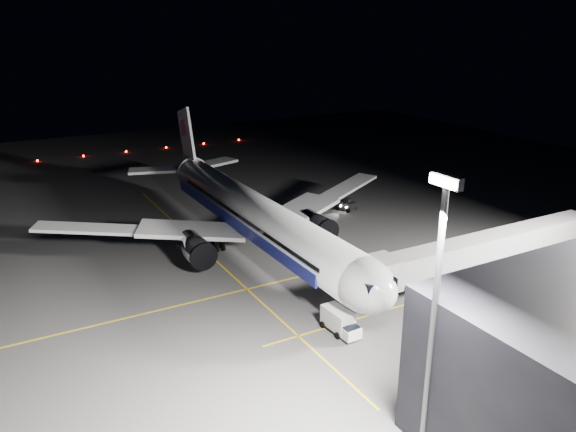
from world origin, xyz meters
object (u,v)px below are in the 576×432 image
(service_truck, at_px, (340,321))
(safety_cone_b, at_px, (311,237))
(safety_cone_a, at_px, (262,231))
(baggage_tug, at_px, (347,205))
(floodlight_mast_south, at_px, (436,297))
(airliner, at_px, (252,213))
(safety_cone_c, at_px, (329,252))
(jet_bridge, at_px, (477,249))

(service_truck, xyz_separation_m, safety_cone_b, (-23.85, 11.04, -0.98))
(service_truck, relative_size, safety_cone_a, 7.86)
(baggage_tug, bearing_deg, floodlight_mast_south, -49.14)
(safety_cone_a, bearing_deg, floodlight_mast_south, -12.30)
(service_truck, distance_m, safety_cone_a, 30.02)
(service_truck, bearing_deg, airliner, 172.76)
(floodlight_mast_south, height_order, baggage_tug, floodlight_mast_south)
(safety_cone_b, bearing_deg, floodlight_mast_south, -20.47)
(safety_cone_b, xyz_separation_m, safety_cone_c, (5.99, -0.79, -0.05))
(floodlight_mast_south, relative_size, safety_cone_a, 34.08)
(jet_bridge, height_order, safety_cone_a, jet_bridge)
(safety_cone_a, bearing_deg, airliner, -39.46)
(jet_bridge, relative_size, safety_cone_c, 66.59)
(safety_cone_b, bearing_deg, airliner, -94.42)
(airliner, bearing_deg, safety_cone_a, 140.54)
(service_truck, relative_size, safety_cone_c, 9.25)
(safety_cone_c, bearing_deg, service_truck, -29.84)
(service_truck, distance_m, safety_cone_b, 26.29)
(airliner, xyz_separation_m, floodlight_mast_south, (41.08, -6.01, 7.21))
(airliner, bearing_deg, safety_cone_c, 51.01)
(jet_bridge, distance_m, safety_cone_b, 24.49)
(service_truck, bearing_deg, safety_cone_b, 152.53)
(airliner, bearing_deg, safety_cone_b, 85.58)
(baggage_tug, xyz_separation_m, safety_cone_b, (8.50, -12.15, -0.61))
(baggage_tug, height_order, safety_cone_c, baggage_tug)
(safety_cone_c, bearing_deg, airliner, -128.99)
(safety_cone_a, relative_size, safety_cone_c, 1.18)
(baggage_tug, xyz_separation_m, safety_cone_c, (14.49, -12.94, -0.65))
(jet_bridge, bearing_deg, safety_cone_a, -153.29)
(floodlight_mast_south, height_order, safety_cone_a, floodlight_mast_south)
(floodlight_mast_south, bearing_deg, safety_cone_b, 159.53)
(jet_bridge, relative_size, floodlight_mast_south, 1.66)
(safety_cone_c, bearing_deg, floodlight_mast_south, -22.55)
(safety_cone_a, relative_size, safety_cone_b, 0.99)
(baggage_tug, xyz_separation_m, safety_cone_a, (2.94, -17.21, -0.61))
(service_truck, height_order, safety_cone_a, service_truck)
(floodlight_mast_south, bearing_deg, jet_bridge, 126.79)
(baggage_tug, height_order, safety_cone_b, baggage_tug)
(baggage_tug, distance_m, safety_cone_a, 17.47)
(airliner, xyz_separation_m, jet_bridge, (23.08, 18.06, -0.58))
(floodlight_mast_south, height_order, safety_cone_b, floodlight_mast_south)
(baggage_tug, height_order, safety_cone_a, baggage_tug)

